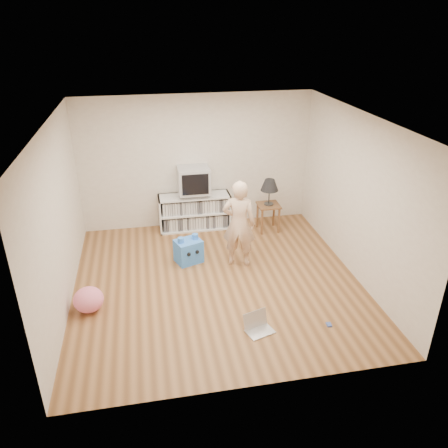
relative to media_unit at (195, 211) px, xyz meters
The scene contains 13 objects.
ground 2.07m from the media_unit, 87.36° to the right, with size 4.50×4.50×0.00m, color brown.
walls 2.25m from the media_unit, 87.36° to the right, with size 4.52×4.52×2.60m.
ceiling 3.04m from the media_unit, 87.36° to the right, with size 4.50×4.50×0.01m, color white.
media_unit is the anchor object (origin of this frame).
dvd_deck 0.39m from the media_unit, 90.00° to the right, with size 0.45×0.35×0.07m, color gray.
crt_tv 0.67m from the media_unit, 90.00° to the right, with size 0.60×0.53×0.50m.
side_table 1.46m from the media_unit, 15.31° to the right, with size 0.42×0.42×0.55m.
table_lamp 1.58m from the media_unit, 15.31° to the right, with size 0.34×0.34×0.52m.
person 1.69m from the media_unit, 70.26° to the right, with size 0.55×0.36×1.51m, color beige.
laptop 3.35m from the media_unit, 82.61° to the right, with size 0.43×0.39×0.25m.
playing_cards 3.72m from the media_unit, 67.32° to the right, with size 0.07×0.09×0.02m, color #4058AB.
plush_blue 1.36m from the media_unit, 101.89° to the right, with size 0.52×0.47×0.50m.
plush_pink 3.07m from the media_unit, 127.30° to the right, with size 0.43×0.43×0.37m, color pink.
Camera 1 is at (-1.00, -5.86, 3.89)m, focal length 35.00 mm.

